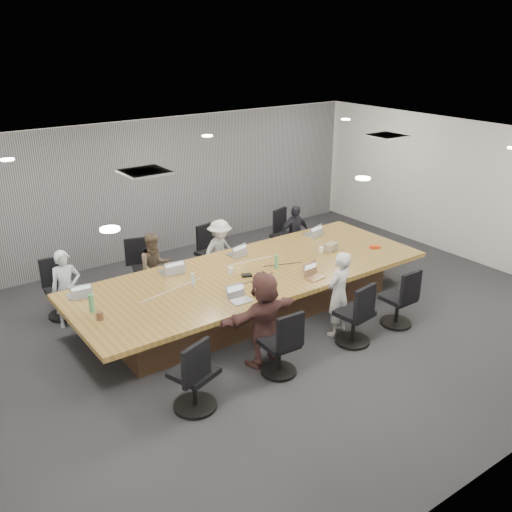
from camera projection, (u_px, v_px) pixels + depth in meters
floor at (270, 324)px, 9.23m from camera, size 10.00×8.00×0.00m
ceiling at (272, 151)px, 8.19m from camera, size 10.00×8.00×0.00m
wall_back at (154, 188)px, 11.72m from camera, size 10.00×0.00×2.80m
wall_right at (470, 192)px, 11.42m from camera, size 0.00×8.00×2.80m
curtain at (156, 188)px, 11.66m from camera, size 9.80×0.04×2.80m
conference_table at (252, 290)px, 9.45m from camera, size 6.00×2.20×0.74m
chair_0 at (61, 295)px, 9.31m from camera, size 0.55×0.55×0.77m
chair_1 at (147, 272)px, 10.14m from camera, size 0.69×0.69×0.81m
chair_2 at (210, 257)px, 10.86m from camera, size 0.60×0.60×0.78m
chair_3 at (284, 239)px, 11.83m from camera, size 0.62×0.62×0.75m
chair_4 at (194, 378)px, 7.02m from camera, size 0.74×0.74×0.86m
chair_5 at (279, 348)px, 7.76m from camera, size 0.55×0.55×0.78m
chair_6 at (354, 318)px, 8.52m from camera, size 0.63×0.63×0.83m
chair_7 at (398, 303)px, 9.06m from camera, size 0.53×0.53×0.78m
person_0 at (66, 289)px, 8.95m from camera, size 0.50×0.37×1.27m
laptop_0 at (78, 295)px, 8.50m from camera, size 0.33×0.25×0.02m
person_1 at (155, 268)px, 9.80m from camera, size 0.66×0.55×1.24m
laptop_1 at (170, 271)px, 9.33m from camera, size 0.37×0.27×0.02m
person_2 at (220, 252)px, 10.51m from camera, size 0.88×0.63×1.22m
laptop_2 at (237, 254)px, 10.05m from camera, size 0.37×0.29×0.02m
person_3 at (295, 234)px, 11.49m from camera, size 0.72×0.36×1.19m
laptop_3 at (313, 234)px, 11.01m from camera, size 0.41×0.33×0.02m
person_5 at (264, 319)px, 7.91m from camera, size 1.30×0.46×1.39m
laptop_5 at (241, 301)px, 8.31m from camera, size 0.30×0.21×0.02m
person_6 at (339, 294)px, 8.69m from camera, size 0.56×0.44×1.36m
laptop_6 at (315, 278)px, 9.08m from camera, size 0.32×0.24×0.02m
bottle_green_left at (91, 303)px, 7.96m from camera, size 0.09×0.09×0.27m
bottle_green_right at (276, 262)px, 9.42m from camera, size 0.08×0.08×0.24m
bottle_clear at (193, 279)px, 8.79m from camera, size 0.06×0.06×0.21m
cup_white_far at (231, 271)px, 9.24m from camera, size 0.10×0.10×0.11m
cup_white_near at (321, 250)px, 10.12m from camera, size 0.08×0.08×0.10m
mug_brown at (100, 316)px, 7.77m from camera, size 0.12×0.12×0.11m
mic_left at (236, 290)px, 8.64m from camera, size 0.15×0.12×0.03m
mic_right at (247, 275)px, 9.15m from camera, size 0.19×0.16×0.03m
stapler at (260, 275)px, 9.13m from camera, size 0.18×0.07×0.06m
canvas_bag at (331, 247)px, 10.21m from camera, size 0.27×0.21×0.13m
snack_packet at (375, 247)px, 10.34m from camera, size 0.21×0.18×0.04m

